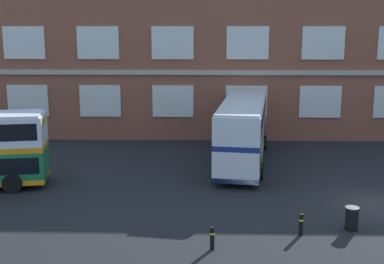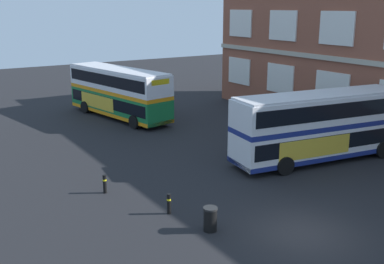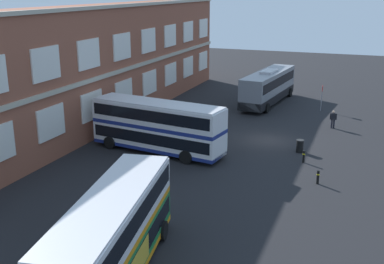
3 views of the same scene
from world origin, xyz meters
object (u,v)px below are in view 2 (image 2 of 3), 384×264
object	(u,v)px
double_decker_near	(119,92)
double_decker_middle	(320,125)
station_litter_bin	(210,219)
safety_bollard_east	(105,184)
safety_bollard_west	(169,203)

from	to	relation	value
double_decker_near	double_decker_middle	distance (m)	17.49
station_litter_bin	safety_bollard_east	world-z (taller)	station_litter_bin
safety_bollard_west	safety_bollard_east	xyz separation A→B (m)	(-3.77, -1.50, 0.00)
double_decker_near	safety_bollard_west	size ratio (longest dim) A/B	11.88
double_decker_middle	station_litter_bin	bearing A→B (deg)	-69.53
double_decker_near	station_litter_bin	distance (m)	21.22
station_litter_bin	safety_bollard_west	world-z (taller)	station_litter_bin
safety_bollard_east	safety_bollard_west	bearing A→B (deg)	21.68
station_litter_bin	safety_bollard_east	bearing A→B (deg)	-160.58
double_decker_near	safety_bollard_east	size ratio (longest dim) A/B	11.88
double_decker_near	double_decker_middle	world-z (taller)	same
station_litter_bin	safety_bollard_west	size ratio (longest dim) A/B	1.08
station_litter_bin	safety_bollard_east	xyz separation A→B (m)	(-6.07, -2.14, -0.03)
double_decker_middle	station_litter_bin	world-z (taller)	double_decker_middle
safety_bollard_west	double_decker_near	bearing A→B (deg)	162.69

